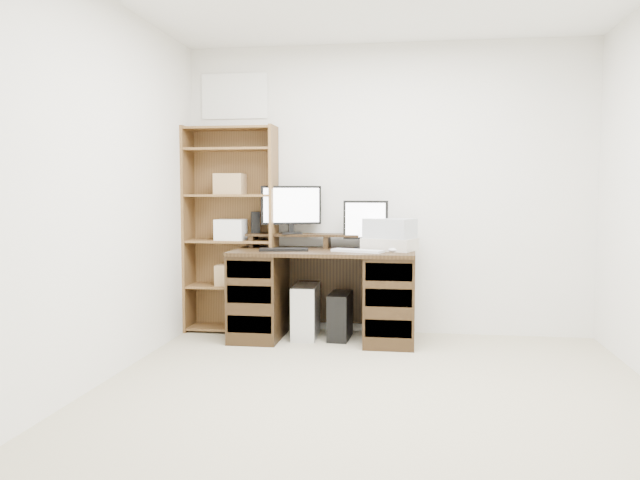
% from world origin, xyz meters
% --- Properties ---
extents(room, '(3.54, 4.04, 2.54)m').
position_xyz_m(room, '(-0.00, 0.00, 1.25)').
color(room, '#B5AB8C').
rests_on(room, ground).
extents(desk, '(1.50, 0.70, 0.75)m').
position_xyz_m(desk, '(-0.50, 1.64, 0.39)').
color(desk, black).
rests_on(desk, ground).
extents(riser_shelf, '(1.40, 0.22, 0.12)m').
position_xyz_m(riser_shelf, '(-0.50, 1.85, 0.84)').
color(riser_shelf, black).
rests_on(riser_shelf, desk).
extents(monitor_wide, '(0.50, 0.22, 0.41)m').
position_xyz_m(monitor_wide, '(-0.81, 1.83, 1.10)').
color(monitor_wide, black).
rests_on(monitor_wide, riser_shelf).
extents(monitor_small, '(0.38, 0.15, 0.41)m').
position_xyz_m(monitor_small, '(-0.16, 1.75, 0.97)').
color(monitor_small, black).
rests_on(monitor_small, desk).
extents(speaker, '(0.10, 0.10, 0.19)m').
position_xyz_m(speaker, '(-1.14, 1.87, 0.96)').
color(speaker, black).
rests_on(speaker, riser_shelf).
extents(keyboard_black, '(0.41, 0.21, 0.02)m').
position_xyz_m(keyboard_black, '(-0.81, 1.52, 0.76)').
color(keyboard_black, black).
rests_on(keyboard_black, desk).
extents(keyboard_white, '(0.44, 0.27, 0.02)m').
position_xyz_m(keyboard_white, '(-0.21, 1.52, 0.76)').
color(keyboard_white, silver).
rests_on(keyboard_white, desk).
extents(mouse, '(0.10, 0.07, 0.04)m').
position_xyz_m(mouse, '(0.08, 1.55, 0.77)').
color(mouse, silver).
rests_on(mouse, desk).
extents(printer, '(0.48, 0.42, 0.10)m').
position_xyz_m(printer, '(0.04, 1.70, 0.80)').
color(printer, '#BAB1A2').
rests_on(printer, desk).
extents(basket, '(0.45, 0.40, 0.16)m').
position_xyz_m(basket, '(0.04, 1.70, 0.93)').
color(basket, '#A6ABB2').
rests_on(basket, printer).
extents(tower_silver, '(0.21, 0.45, 0.44)m').
position_xyz_m(tower_silver, '(-0.66, 1.70, 0.22)').
color(tower_silver, silver).
rests_on(tower_silver, ground).
extents(tower_black, '(0.18, 0.39, 0.38)m').
position_xyz_m(tower_black, '(-0.37, 1.69, 0.19)').
color(tower_black, black).
rests_on(tower_black, ground).
extents(bookshelf, '(0.80, 0.30, 1.80)m').
position_xyz_m(bookshelf, '(-1.35, 1.86, 0.92)').
color(bookshelf, brown).
rests_on(bookshelf, ground).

